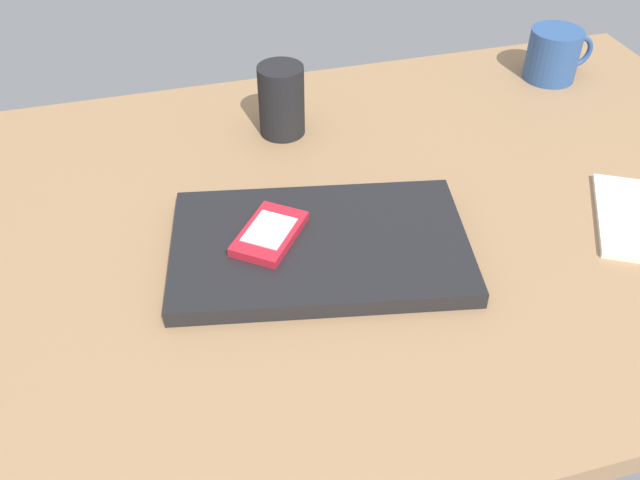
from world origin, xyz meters
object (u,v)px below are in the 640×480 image
(laptop_closed, at_px, (320,246))
(cell_phone_on_laptop, at_px, (270,233))
(coffee_mug, at_px, (554,54))
(pen_cup, at_px, (281,100))

(laptop_closed, relative_size, cell_phone_on_laptop, 3.04)
(coffee_mug, bearing_deg, cell_phone_on_laptop, -150.83)
(laptop_closed, distance_m, coffee_mug, 0.59)
(pen_cup, bearing_deg, laptop_closed, -94.11)
(laptop_closed, bearing_deg, cell_phone_on_laptop, 171.30)
(cell_phone_on_laptop, height_order, pen_cup, pen_cup)
(cell_phone_on_laptop, bearing_deg, coffee_mug, 29.17)
(cell_phone_on_laptop, bearing_deg, pen_cup, 73.60)
(laptop_closed, relative_size, coffee_mug, 3.01)
(laptop_closed, xyz_separation_m, cell_phone_on_laptop, (-0.06, 0.02, 0.02))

